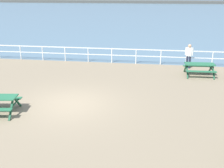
% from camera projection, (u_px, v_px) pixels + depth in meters
% --- Properties ---
extents(ground_plane, '(30.00, 24.00, 0.20)m').
position_uv_depth(ground_plane, '(70.00, 106.00, 12.84)').
color(ground_plane, gray).
extents(sea_band, '(142.00, 90.00, 0.01)m').
position_uv_depth(sea_band, '(136.00, 12.00, 62.02)').
color(sea_band, slate).
rests_on(sea_band, ground).
extents(distant_shoreline, '(142.00, 6.00, 1.80)m').
position_uv_depth(distant_shoreline, '(143.00, 3.00, 102.13)').
color(distant_shoreline, '#4C4C47').
rests_on(distant_shoreline, ground).
extents(seaward_railing, '(23.07, 0.07, 1.08)m').
position_uv_depth(seaward_railing, '(100.00, 52.00, 19.78)').
color(seaward_railing, white).
rests_on(seaward_railing, ground).
extents(picnic_table_near_left, '(1.86, 1.60, 0.80)m').
position_uv_depth(picnic_table_near_left, '(199.00, 67.00, 16.79)').
color(picnic_table_near_left, '#286B47').
rests_on(picnic_table_near_left, ground).
extents(visitor, '(0.52, 0.29, 1.66)m').
position_uv_depth(visitor, '(189.00, 55.00, 18.27)').
color(visitor, '#1E2338').
rests_on(visitor, ground).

